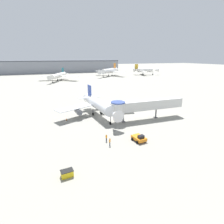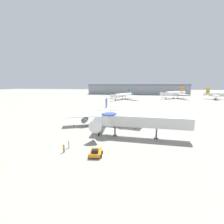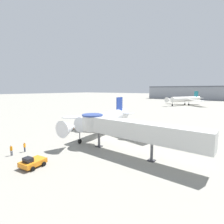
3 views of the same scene
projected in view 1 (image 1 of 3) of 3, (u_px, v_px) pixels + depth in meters
The scene contains 13 objects.
ground_plane at pixel (107, 117), 55.42m from camera, with size 800.00×800.00×0.00m, color gray.
main_airplane at pixel (99, 105), 55.11m from camera, with size 26.71×24.26×8.81m.
jet_bridge at pixel (143, 105), 51.91m from camera, with size 23.20×4.10×6.15m.
pushback_tug_orange at pixel (139, 138), 39.34m from camera, with size 2.88×3.55×1.61m.
service_container_yellow at pixel (67, 173), 27.65m from camera, with size 2.07×1.48×1.09m.
traffic_cone_port_wing at pixel (66, 119), 52.15m from camera, with size 0.47×0.47×0.78m.
traffic_cone_starboard_wing at pixel (128, 112), 59.72m from camera, with size 0.39×0.39×0.64m.
ground_crew_marshaller at pixel (106, 137), 39.05m from camera, with size 0.32×0.38×1.71m.
ground_crew_wing_walker at pixel (110, 141), 37.06m from camera, with size 0.38×0.38×1.79m.
background_jet_gold_tail at pixel (145, 70), 184.71m from camera, with size 25.71×24.68×10.98m.
background_jet_teal_tail at pixel (58, 75), 137.33m from camera, with size 30.17×31.21×9.55m.
background_jet_orange_tail at pixel (109, 71), 171.05m from camera, with size 29.06×28.13×12.00m.
terminal_building at pixel (62, 66), 210.52m from camera, with size 137.90×21.87×14.29m.
Camera 1 is at (-17.16, -49.51, 18.17)m, focal length 28.00 mm.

